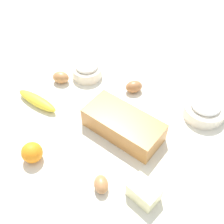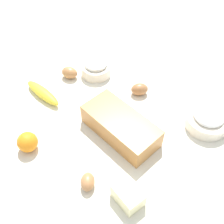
{
  "view_description": "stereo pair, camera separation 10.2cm",
  "coord_description": "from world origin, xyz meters",
  "px_view_note": "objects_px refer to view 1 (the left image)",
  "views": [
    {
      "loc": [
        -0.36,
        0.57,
        0.8
      ],
      "look_at": [
        0.0,
        0.0,
        0.04
      ],
      "focal_mm": 44.74,
      "sensor_mm": 36.0,
      "label": 1
    },
    {
      "loc": [
        -0.45,
        0.5,
        0.8
      ],
      "look_at": [
        0.0,
        0.0,
        0.04
      ],
      "focal_mm": 44.74,
      "sensor_mm": 36.0,
      "label": 2
    }
  ],
  "objects_px": {
    "egg_beside_bowl": "(101,184)",
    "banana": "(37,101)",
    "orange_fruit": "(32,152)",
    "butter_block": "(144,192)",
    "loaf_pan": "(123,125)",
    "egg_loose": "(134,87)",
    "sugar_bowl": "(205,109)",
    "egg_near_butter": "(61,77)",
    "flour_bowl": "(87,70)"
  },
  "relations": [
    {
      "from": "sugar_bowl",
      "to": "egg_loose",
      "type": "xyz_separation_m",
      "value": [
        0.28,
        0.03,
        -0.01
      ]
    },
    {
      "from": "sugar_bowl",
      "to": "banana",
      "type": "relative_size",
      "value": 0.81
    },
    {
      "from": "sugar_bowl",
      "to": "banana",
      "type": "xyz_separation_m",
      "value": [
        0.56,
        0.3,
        -0.01
      ]
    },
    {
      "from": "banana",
      "to": "egg_beside_bowl",
      "type": "relative_size",
      "value": 3.15
    },
    {
      "from": "orange_fruit",
      "to": "egg_beside_bowl",
      "type": "xyz_separation_m",
      "value": [
        -0.25,
        -0.03,
        -0.01
      ]
    },
    {
      "from": "flour_bowl",
      "to": "butter_block",
      "type": "bearing_deg",
      "value": 142.77
    },
    {
      "from": "flour_bowl",
      "to": "sugar_bowl",
      "type": "xyz_separation_m",
      "value": [
        -0.5,
        -0.06,
        0.0
      ]
    },
    {
      "from": "loaf_pan",
      "to": "egg_loose",
      "type": "height_order",
      "value": "loaf_pan"
    },
    {
      "from": "banana",
      "to": "egg_beside_bowl",
      "type": "height_order",
      "value": "egg_beside_bowl"
    },
    {
      "from": "orange_fruit",
      "to": "egg_near_butter",
      "type": "xyz_separation_m",
      "value": [
        0.16,
        -0.34,
        -0.01
      ]
    },
    {
      "from": "sugar_bowl",
      "to": "egg_near_butter",
      "type": "relative_size",
      "value": 2.23
    },
    {
      "from": "loaf_pan",
      "to": "sugar_bowl",
      "type": "bearing_deg",
      "value": -127.04
    },
    {
      "from": "orange_fruit",
      "to": "flour_bowl",
      "type": "bearing_deg",
      "value": -77.59
    },
    {
      "from": "banana",
      "to": "egg_near_butter",
      "type": "relative_size",
      "value": 2.76
    },
    {
      "from": "egg_beside_bowl",
      "to": "sugar_bowl",
      "type": "bearing_deg",
      "value": -108.79
    },
    {
      "from": "flour_bowl",
      "to": "banana",
      "type": "height_order",
      "value": "flour_bowl"
    },
    {
      "from": "sugar_bowl",
      "to": "orange_fruit",
      "type": "relative_size",
      "value": 2.21
    },
    {
      "from": "sugar_bowl",
      "to": "butter_block",
      "type": "bearing_deg",
      "value": 85.49
    },
    {
      "from": "orange_fruit",
      "to": "egg_loose",
      "type": "xyz_separation_m",
      "value": [
        -0.12,
        -0.46,
        -0.01
      ]
    },
    {
      "from": "flour_bowl",
      "to": "egg_loose",
      "type": "relative_size",
      "value": 1.86
    },
    {
      "from": "orange_fruit",
      "to": "egg_beside_bowl",
      "type": "relative_size",
      "value": 1.15
    },
    {
      "from": "egg_beside_bowl",
      "to": "flour_bowl",
      "type": "bearing_deg",
      "value": -49.25
    },
    {
      "from": "orange_fruit",
      "to": "egg_beside_bowl",
      "type": "bearing_deg",
      "value": -172.13
    },
    {
      "from": "egg_beside_bowl",
      "to": "banana",
      "type": "bearing_deg",
      "value": -21.03
    },
    {
      "from": "orange_fruit",
      "to": "butter_block",
      "type": "xyz_separation_m",
      "value": [
        -0.37,
        -0.08,
        -0.0
      ]
    },
    {
      "from": "egg_near_butter",
      "to": "egg_loose",
      "type": "height_order",
      "value": "same"
    },
    {
      "from": "butter_block",
      "to": "egg_near_butter",
      "type": "bearing_deg",
      "value": -26.12
    },
    {
      "from": "orange_fruit",
      "to": "sugar_bowl",
      "type": "bearing_deg",
      "value": -129.47
    },
    {
      "from": "loaf_pan",
      "to": "egg_loose",
      "type": "bearing_deg",
      "value": -65.47
    },
    {
      "from": "loaf_pan",
      "to": "orange_fruit",
      "type": "height_order",
      "value": "loaf_pan"
    },
    {
      "from": "butter_block",
      "to": "egg_beside_bowl",
      "type": "distance_m",
      "value": 0.13
    },
    {
      "from": "butter_block",
      "to": "egg_near_butter",
      "type": "relative_size",
      "value": 1.31
    },
    {
      "from": "loaf_pan",
      "to": "egg_loose",
      "type": "distance_m",
      "value": 0.22
    },
    {
      "from": "egg_near_butter",
      "to": "banana",
      "type": "bearing_deg",
      "value": 91.95
    },
    {
      "from": "banana",
      "to": "egg_beside_bowl",
      "type": "bearing_deg",
      "value": 158.97
    },
    {
      "from": "sugar_bowl",
      "to": "egg_loose",
      "type": "height_order",
      "value": "sugar_bowl"
    },
    {
      "from": "orange_fruit",
      "to": "butter_block",
      "type": "height_order",
      "value": "orange_fruit"
    },
    {
      "from": "loaf_pan",
      "to": "orange_fruit",
      "type": "relative_size",
      "value": 4.16
    },
    {
      "from": "egg_loose",
      "to": "loaf_pan",
      "type": "bearing_deg",
      "value": 109.54
    },
    {
      "from": "orange_fruit",
      "to": "egg_loose",
      "type": "height_order",
      "value": "orange_fruit"
    },
    {
      "from": "flour_bowl",
      "to": "orange_fruit",
      "type": "xyz_separation_m",
      "value": [
        -0.1,
        0.43,
        0.0
      ]
    },
    {
      "from": "egg_near_butter",
      "to": "egg_loose",
      "type": "xyz_separation_m",
      "value": [
        -0.29,
        -0.12,
        -0.0
      ]
    },
    {
      "from": "loaf_pan",
      "to": "banana",
      "type": "height_order",
      "value": "loaf_pan"
    },
    {
      "from": "banana",
      "to": "butter_block",
      "type": "relative_size",
      "value": 2.11
    },
    {
      "from": "egg_near_butter",
      "to": "loaf_pan",
      "type": "bearing_deg",
      "value": 166.45
    },
    {
      "from": "egg_loose",
      "to": "flour_bowl",
      "type": "bearing_deg",
      "value": 6.7
    },
    {
      "from": "loaf_pan",
      "to": "orange_fruit",
      "type": "bearing_deg",
      "value": 58.06
    },
    {
      "from": "orange_fruit",
      "to": "egg_near_butter",
      "type": "relative_size",
      "value": 1.01
    },
    {
      "from": "loaf_pan",
      "to": "butter_block",
      "type": "relative_size",
      "value": 3.23
    },
    {
      "from": "flour_bowl",
      "to": "butter_block",
      "type": "distance_m",
      "value": 0.59
    }
  ]
}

